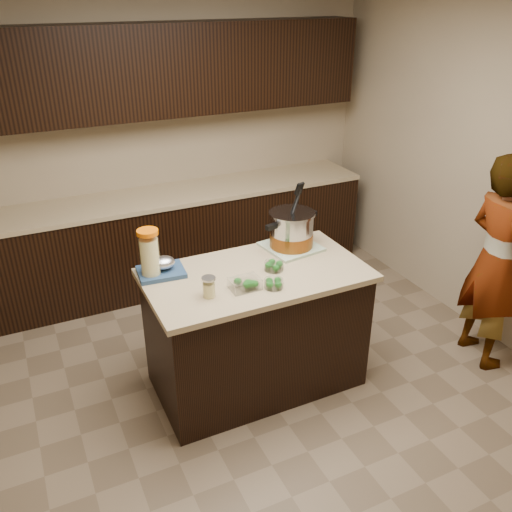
{
  "coord_description": "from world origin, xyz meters",
  "views": [
    {
      "loc": [
        -1.34,
        -2.83,
        2.59
      ],
      "look_at": [
        0.0,
        0.0,
        1.02
      ],
      "focal_mm": 38.0,
      "sensor_mm": 36.0,
      "label": 1
    }
  ],
  "objects_px": {
    "lemonade_pitcher": "(150,256)",
    "person": "(496,262)",
    "island": "(256,329)",
    "stock_pot": "(292,232)"
  },
  "relations": [
    {
      "from": "stock_pot",
      "to": "lemonade_pitcher",
      "type": "xyz_separation_m",
      "value": [
        -1.02,
        0.0,
        0.03
      ]
    },
    {
      "from": "island",
      "to": "lemonade_pitcher",
      "type": "bearing_deg",
      "value": 160.55
    },
    {
      "from": "stock_pot",
      "to": "person",
      "type": "height_order",
      "value": "person"
    },
    {
      "from": "lemonade_pitcher",
      "to": "person",
      "type": "xyz_separation_m",
      "value": [
        2.34,
        -0.68,
        -0.24
      ]
    },
    {
      "from": "lemonade_pitcher",
      "to": "person",
      "type": "bearing_deg",
      "value": -16.14
    },
    {
      "from": "island",
      "to": "stock_pot",
      "type": "bearing_deg",
      "value": 30.25
    },
    {
      "from": "island",
      "to": "lemonade_pitcher",
      "type": "xyz_separation_m",
      "value": [
        -0.64,
        0.23,
        0.6
      ]
    },
    {
      "from": "person",
      "to": "island",
      "type": "bearing_deg",
      "value": 84.01
    },
    {
      "from": "island",
      "to": "lemonade_pitcher",
      "type": "distance_m",
      "value": 0.91
    },
    {
      "from": "lemonade_pitcher",
      "to": "person",
      "type": "relative_size",
      "value": 0.2
    }
  ]
}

